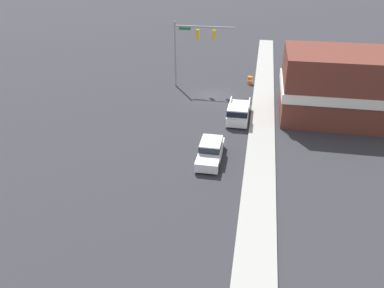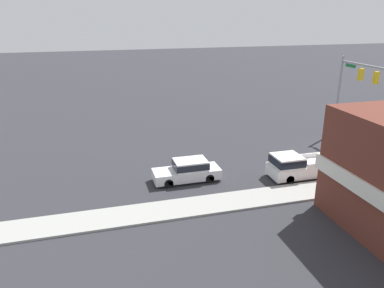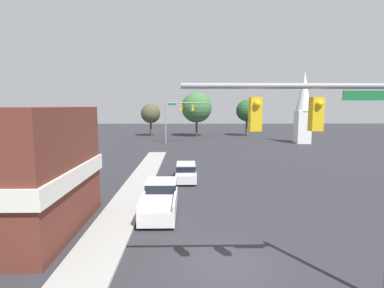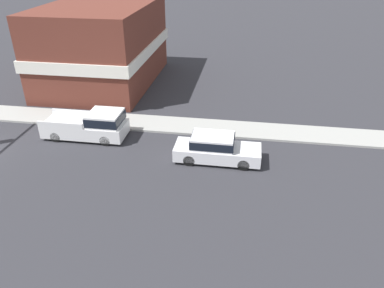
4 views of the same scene
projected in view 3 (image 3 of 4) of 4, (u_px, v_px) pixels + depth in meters
name	position (u px, v px, depth m)	size (l,w,h in m)	color
ground_plane	(225.00, 263.00, 12.81)	(200.00, 200.00, 0.00)	#2D2D33
sidewalk_curb	(91.00, 263.00, 12.69)	(2.40, 60.00, 0.14)	#9E9E99
near_signal_assembly	(335.00, 140.00, 9.44)	(7.03, 0.49, 7.79)	gray
far_signal_assembly	(178.00, 112.00, 52.73)	(7.33, 0.49, 7.70)	gray
car_lead	(186.00, 171.00, 26.95)	(1.80, 4.90, 1.59)	black
pickup_truck_parked	(160.00, 198.00, 18.94)	(2.04, 5.25, 1.81)	black
church_steeple	(303.00, 106.00, 52.90)	(2.66, 2.66, 12.73)	white
backdrop_tree_left_far	(151.00, 114.00, 65.85)	(4.27, 4.27, 7.12)	#4C3823
backdrop_tree_left_mid	(197.00, 107.00, 64.75)	(6.61, 6.61, 9.63)	#4C3823
backdrop_tree_center	(247.00, 111.00, 65.90)	(4.75, 4.75, 7.99)	#4C3823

